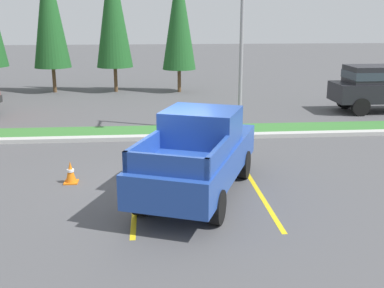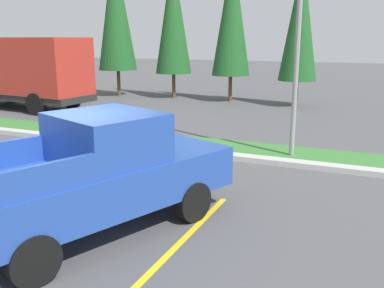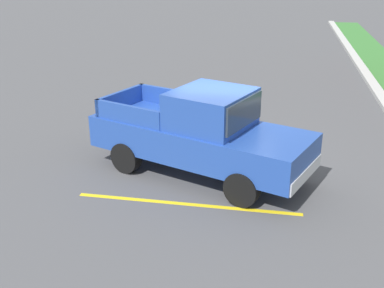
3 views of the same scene
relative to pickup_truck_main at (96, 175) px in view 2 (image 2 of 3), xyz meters
name	(u,v)px [view 2 (image 2 of 3)]	position (x,y,z in m)	size (l,w,h in m)	color
ground_plane	(77,214)	(-0.84, 0.43, -1.04)	(120.00, 120.00, 0.00)	#4C4C4F
parking_line_near	(30,217)	(-1.57, -0.05, -1.04)	(0.12, 4.80, 0.01)	yellow
parking_line_far	(175,247)	(1.53, -0.05, -1.04)	(0.12, 4.80, 0.01)	yellow
curb_strip	(183,151)	(-0.84, 5.43, -0.97)	(56.00, 0.40, 0.15)	#B2B2AD
grass_median	(197,144)	(-0.84, 6.53, -1.01)	(56.00, 1.80, 0.06)	#387533
pickup_truck_main	(96,175)	(0.00, 0.00, 0.00)	(3.68, 5.54, 2.10)	black
cargo_truck_distant	(28,71)	(-11.19, 10.09, 0.81)	(6.99, 3.05, 3.40)	black
street_light	(299,6)	(2.20, 6.18, 3.14)	(0.24, 1.49, 7.26)	gray
cypress_tree_leftmost	(116,8)	(-10.00, 16.12, 4.03)	(2.24, 2.24, 8.61)	brown
cypress_tree_left_inner	(173,15)	(-6.59, 16.64, 3.59)	(2.04, 2.04, 7.86)	brown
cypress_tree_center	(232,13)	(-3.11, 16.55, 3.60)	(2.05, 2.05, 7.88)	brown
cypress_tree_right_inner	(300,19)	(0.52, 16.13, 3.23)	(1.88, 1.88, 7.25)	brown
traffic_cone	(7,175)	(-3.31, 1.08, -0.75)	(0.36, 0.36, 0.60)	orange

